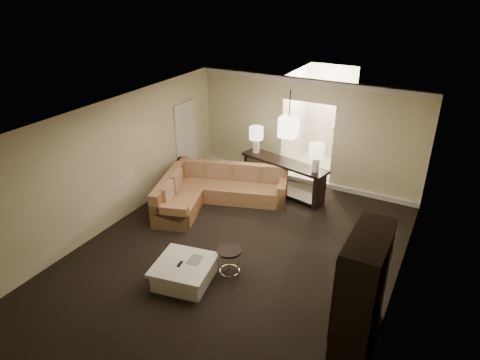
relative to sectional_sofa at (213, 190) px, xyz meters
The scene contains 19 objects.
ground 2.39m from the sectional_sofa, 49.70° to the right, with size 8.00×8.00×0.00m, color black.
wall_back 2.88m from the sectional_sofa, 55.18° to the left, with size 6.00×0.04×2.80m, color beige.
wall_front 6.09m from the sectional_sofa, 75.24° to the right, with size 6.00×0.04×2.80m, color beige.
wall_left 2.56m from the sectional_sofa, 129.23° to the right, with size 0.04×8.00×2.80m, color beige.
wall_right 4.99m from the sectional_sofa, 21.70° to the right, with size 0.04×8.00×2.80m, color beige.
ceiling 3.41m from the sectional_sofa, 49.70° to the right, with size 6.00×8.00×0.02m, color silver.
crown_molding 3.56m from the sectional_sofa, 54.56° to the left, with size 6.00×0.10×0.12m, color silver.
baseboard 2.65m from the sectional_sofa, 54.56° to the left, with size 6.00×0.10×0.12m, color silver.
side_door 1.89m from the sectional_sofa, 145.31° to the left, with size 0.05×0.90×2.10m, color silver.
foyer 3.97m from the sectional_sofa, 66.64° to the left, with size 1.44×2.02×2.80m.
sectional_sofa is the anchor object (origin of this frame).
coffee_table 3.02m from the sectional_sofa, 68.51° to the right, with size 1.19×1.19×0.43m.
console_table 1.83m from the sectional_sofa, 43.75° to the left, with size 2.39×1.04×0.90m.
armoire 5.05m from the sectional_sofa, 32.80° to the right, with size 0.57×1.33×1.92m.
drink_table 2.85m from the sectional_sofa, 52.39° to the right, with size 0.46×0.46×0.58m.
table_lamp_left 1.83m from the sectional_sofa, 73.47° to the left, with size 0.36×0.36×0.69m.
table_lamp_right 2.64m from the sectional_sofa, 25.71° to the left, with size 0.36×0.36×0.69m.
pendant_light 2.40m from the sectional_sofa, 30.43° to the left, with size 0.38×0.38×1.09m.
person 4.31m from the sectional_sofa, 62.48° to the left, with size 0.63×0.42×1.74m, color beige.
Camera 1 is at (3.45, -6.04, 5.13)m, focal length 32.00 mm.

